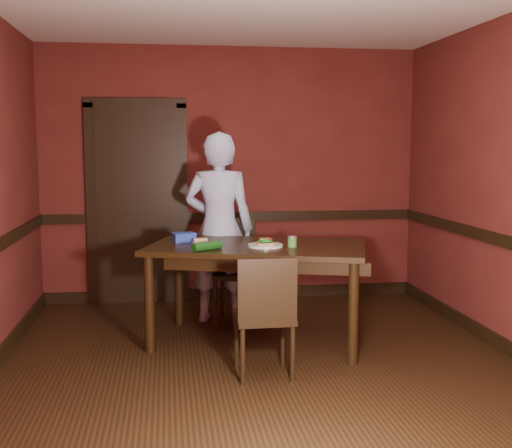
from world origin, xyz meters
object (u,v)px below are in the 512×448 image
object	(u,v)px
sandwich_plate	(265,244)
food_tub	(184,237)
chair_far	(240,272)
person	(219,228)
cheese_saucer	(201,242)
dining_table	(257,294)
sauce_jar	(292,241)
chair_near	(264,315)

from	to	relation	value
sandwich_plate	food_tub	bearing A→B (deg)	152.62
chair_far	person	xyz separation A→B (m)	(-0.18, 0.10, 0.41)
person	cheese_saucer	xyz separation A→B (m)	(-0.20, -0.60, -0.04)
dining_table	chair_far	world-z (taller)	chair_far
sandwich_plate	sauce_jar	xyz separation A→B (m)	(0.22, -0.05, 0.03)
food_tub	dining_table	bearing A→B (deg)	-36.99
dining_table	cheese_saucer	world-z (taller)	cheese_saucer
person	food_tub	bearing A→B (deg)	68.70
chair_far	chair_near	xyz separation A→B (m)	(0.02, -1.39, -0.04)
dining_table	sandwich_plate	world-z (taller)	sandwich_plate
chair_far	sandwich_plate	xyz separation A→B (m)	(0.13, -0.71, 0.37)
chair_far	chair_near	bearing A→B (deg)	-75.41
dining_table	chair_near	world-z (taller)	chair_near
chair_near	sauce_jar	bearing A→B (deg)	-118.67
sauce_jar	person	bearing A→B (deg)	121.79
sauce_jar	food_tub	xyz separation A→B (m)	(-0.87, 0.39, -0.01)
dining_table	sauce_jar	bearing A→B (deg)	-12.95
sandwich_plate	food_tub	world-z (taller)	food_tub
chair_far	food_tub	distance (m)	0.75
chair_near	sandwich_plate	xyz separation A→B (m)	(0.12, 0.68, 0.41)
person	cheese_saucer	distance (m)	0.63
person	sauce_jar	bearing A→B (deg)	136.51
chair_near	cheese_saucer	world-z (taller)	chair_near
chair_near	food_tub	size ratio (longest dim) A/B	4.02
cheese_saucer	person	bearing A→B (deg)	71.18
food_tub	person	bearing A→B (deg)	38.19
chair_near	sauce_jar	world-z (taller)	sauce_jar
sauce_jar	cheese_saucer	size ratio (longest dim) A/B	0.60
sandwich_plate	dining_table	bearing A→B (deg)	116.08
sandwich_plate	person	bearing A→B (deg)	111.42
sauce_jar	cheese_saucer	world-z (taller)	sauce_jar
dining_table	sandwich_plate	xyz separation A→B (m)	(0.05, -0.11, 0.44)
dining_table	sauce_jar	distance (m)	0.56
chair_near	chair_far	bearing A→B (deg)	-90.13
person	sandwich_plate	distance (m)	0.87
sandwich_plate	cheese_saucer	xyz separation A→B (m)	(-0.52, 0.21, -0.00)
dining_table	person	world-z (taller)	person
food_tub	chair_far	bearing A→B (deg)	19.28
sandwich_plate	sauce_jar	size ratio (longest dim) A/B	3.13
sandwich_plate	cheese_saucer	distance (m)	0.56
chair_near	sauce_jar	size ratio (longest dim) A/B	9.74
sauce_jar	food_tub	world-z (taller)	sauce_jar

